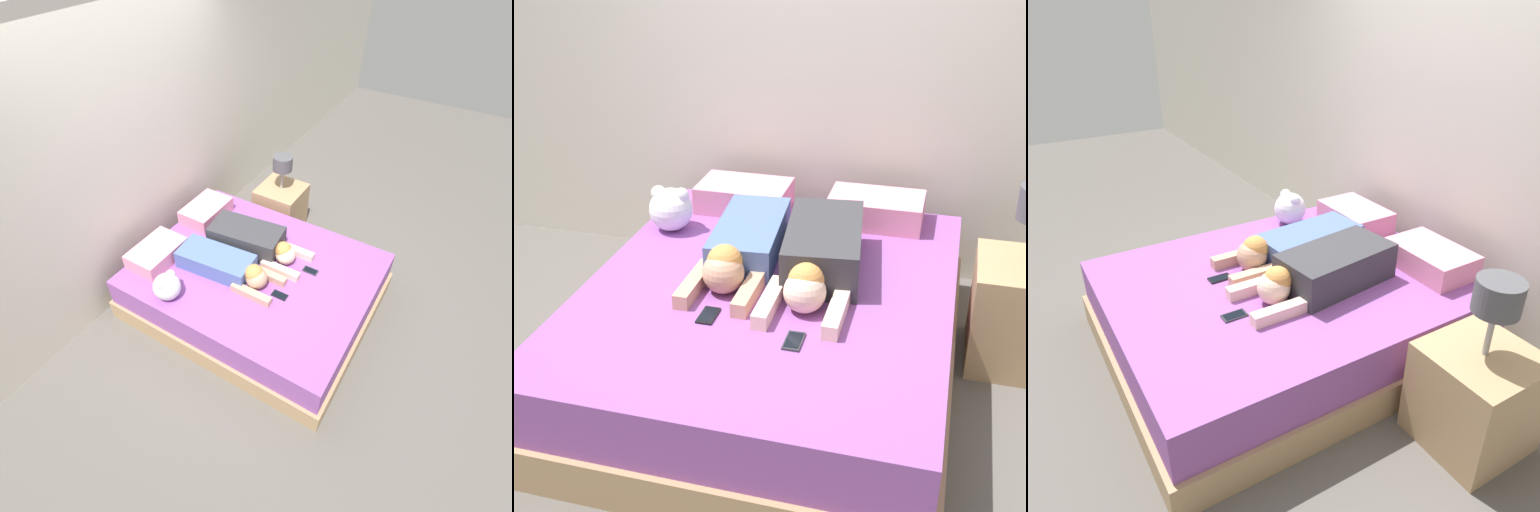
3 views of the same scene
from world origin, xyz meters
The scene contains 11 objects.
ground_plane centered at (0.00, 0.00, 0.00)m, with size 12.00×12.00×0.00m, color #5B5651.
wall_back centered at (0.00, 1.23, 1.30)m, with size 12.00×0.06×2.60m.
bed centered at (0.00, 0.00, 0.23)m, with size 1.77×2.16×0.47m.
pillow_head_left centered at (-0.39, 0.85, 0.55)m, with size 0.52×0.34×0.16m.
pillow_head_right centered at (0.39, 0.85, 0.55)m, with size 0.52×0.34×0.16m.
person_left centered at (-0.19, 0.18, 0.56)m, with size 0.38×1.01×0.23m.
person_right centered at (0.21, 0.15, 0.58)m, with size 0.44×1.01×0.23m.
cell_phone_left centered at (-0.19, -0.35, 0.48)m, with size 0.07×0.14×0.01m.
cell_phone_right centered at (0.22, -0.45, 0.48)m, with size 0.07×0.14×0.01m.
plush_toy centered at (-0.69, 0.46, 0.60)m, with size 0.24×0.24×0.25m.
nightstand centered at (1.19, 0.39, 0.30)m, with size 0.49×0.49×0.94m.
Camera 3 is at (2.30, -1.37, 2.04)m, focal length 35.00 mm.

